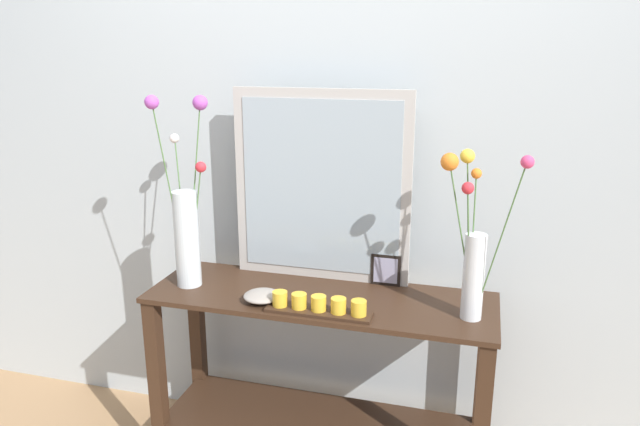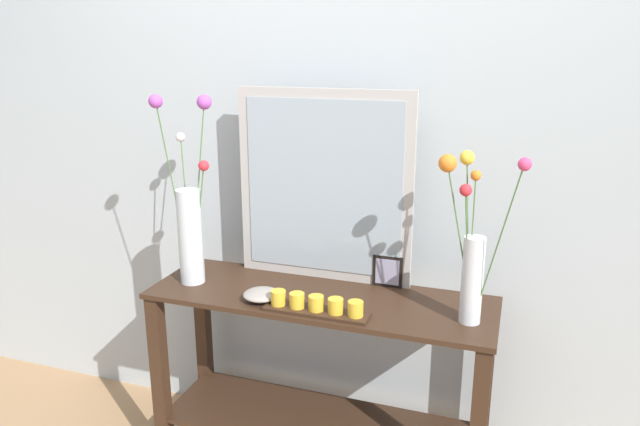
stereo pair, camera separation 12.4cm
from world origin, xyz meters
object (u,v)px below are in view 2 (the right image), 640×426
decorative_bowl (262,295)px  console_table (320,365)px  vase_right (471,254)px  tall_vase_left (190,223)px  picture_frame_small (388,271)px  candle_tray (316,306)px  mirror_leaning (324,187)px

decorative_bowl → console_table: bearing=30.6°
console_table → vase_right: (0.56, -0.05, 0.56)m
tall_vase_left → picture_frame_small: size_ratio=5.90×
console_table → vase_right: bearing=-4.8°
console_table → picture_frame_small: (0.23, 0.17, 0.37)m
decorative_bowl → picture_frame_small: bearing=34.3°
candle_tray → picture_frame_small: bearing=59.9°
tall_vase_left → console_table: bearing=3.5°
mirror_leaning → vase_right: mirror_leaning is taller
candle_tray → vase_right: bearing=11.5°
tall_vase_left → vase_right: 1.10m
tall_vase_left → decorative_bowl: bearing=-13.5°
console_table → vase_right: vase_right is taller
decorative_bowl → candle_tray: bearing=-9.3°
mirror_leaning → decorative_bowl: 0.50m
vase_right → mirror_leaning: bearing=159.0°
candle_tray → console_table: bearing=103.8°
mirror_leaning → console_table: bearing=-75.8°
picture_frame_small → decorative_bowl: picture_frame_small is taller
mirror_leaning → decorative_bowl: bearing=-116.2°
console_table → decorative_bowl: size_ratio=9.52×
console_table → picture_frame_small: bearing=37.3°
console_table → candle_tray: bearing=-76.2°
mirror_leaning → vase_right: 0.67m
candle_tray → decorative_bowl: size_ratio=2.77×
mirror_leaning → tall_vase_left: size_ratio=1.02×
vase_right → picture_frame_small: size_ratio=4.73×
candle_tray → decorative_bowl: 0.24m
tall_vase_left → decorative_bowl: size_ratio=5.40×
candle_tray → decorative_bowl: (-0.23, 0.04, -0.00)m
vase_right → picture_frame_small: bearing=146.6°
tall_vase_left → decorative_bowl: (0.34, -0.08, -0.23)m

